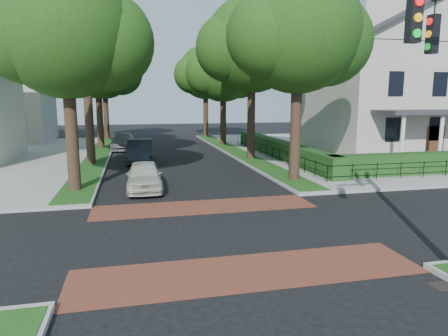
{
  "coord_description": "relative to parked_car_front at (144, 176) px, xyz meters",
  "views": [
    {
      "loc": [
        -2.77,
        -12.41,
        4.35
      ],
      "look_at": [
        0.79,
        3.12,
        1.6
      ],
      "focal_mm": 32.0,
      "sensor_mm": 36.0,
      "label": 1
    }
  ],
  "objects": [
    {
      "name": "ground",
      "position": [
        2.3,
        -6.84,
        -0.7
      ],
      "size": [
        120.0,
        120.0,
        0.0
      ],
      "primitive_type": "plane",
      "color": "black",
      "rests_on": "ground"
    },
    {
      "name": "sidewalk_ne",
      "position": [
        21.8,
        12.16,
        -0.63
      ],
      "size": [
        30.0,
        30.0,
        0.15
      ],
      "primitive_type": "cube",
      "color": "gray",
      "rests_on": "ground"
    },
    {
      "name": "crosswalk_far",
      "position": [
        2.3,
        -3.64,
        -0.7
      ],
      "size": [
        9.0,
        2.2,
        0.01
      ],
      "primitive_type": "cube",
      "color": "brown",
      "rests_on": "ground"
    },
    {
      "name": "crosswalk_near",
      "position": [
        2.3,
        -10.04,
        -0.7
      ],
      "size": [
        9.0,
        2.2,
        0.01
      ],
      "primitive_type": "cube",
      "color": "brown",
      "rests_on": "ground"
    },
    {
      "name": "storm_drain",
      "position": [
        6.6,
        -11.84,
        -0.7
      ],
      "size": [
        0.65,
        0.45,
        0.01
      ],
      "primitive_type": "cube",
      "color": "black",
      "rests_on": "ground"
    },
    {
      "name": "grass_strip_ne",
      "position": [
        7.7,
        12.26,
        -0.54
      ],
      "size": [
        1.6,
        29.8,
        0.02
      ],
      "primitive_type": "cube",
      "color": "#184112",
      "rests_on": "sidewalk_ne"
    },
    {
      "name": "grass_strip_nw",
      "position": [
        -3.1,
        12.26,
        -0.54
      ],
      "size": [
        1.6,
        29.8,
        0.02
      ],
      "primitive_type": "cube",
      "color": "#184112",
      "rests_on": "sidewalk_nw"
    },
    {
      "name": "tree_right_near",
      "position": [
        7.9,
        0.39,
        6.92
      ],
      "size": [
        7.75,
        6.67,
        10.66
      ],
      "color": "black",
      "rests_on": "sidewalk_ne"
    },
    {
      "name": "tree_right_mid",
      "position": [
        7.91,
        8.41,
        7.29
      ],
      "size": [
        8.25,
        7.09,
        11.22
      ],
      "color": "black",
      "rests_on": "sidewalk_ne"
    },
    {
      "name": "tree_right_far",
      "position": [
        7.9,
        17.38,
        6.2
      ],
      "size": [
        7.25,
        6.23,
        9.74
      ],
      "color": "black",
      "rests_on": "sidewalk_ne"
    },
    {
      "name": "tree_right_back",
      "position": [
        7.9,
        26.39,
        6.56
      ],
      "size": [
        7.5,
        6.45,
        10.2
      ],
      "color": "black",
      "rests_on": "sidewalk_ne"
    },
    {
      "name": "tree_left_near",
      "position": [
        -3.1,
        0.39,
        6.56
      ],
      "size": [
        7.5,
        6.45,
        10.2
      ],
      "color": "black",
      "rests_on": "sidewalk_nw"
    },
    {
      "name": "tree_left_mid",
      "position": [
        -3.09,
        8.4,
        7.64
      ],
      "size": [
        8.0,
        6.88,
        11.48
      ],
      "color": "black",
      "rests_on": "sidewalk_nw"
    },
    {
      "name": "tree_left_far",
      "position": [
        -3.1,
        17.37,
        6.42
      ],
      "size": [
        7.0,
        6.02,
        9.86
      ],
      "color": "black",
      "rests_on": "sidewalk_nw"
    },
    {
      "name": "tree_left_back",
      "position": [
        -3.1,
        26.39,
        6.71
      ],
      "size": [
        7.75,
        6.66,
        10.44
      ],
      "color": "black",
      "rests_on": "sidewalk_nw"
    },
    {
      "name": "hedge_main_road",
      "position": [
        10.0,
        8.16,
        0.05
      ],
      "size": [
        1.0,
        18.0,
        1.2
      ],
      "primitive_type": "cube",
      "color": "#193E15",
      "rests_on": "sidewalk_ne"
    },
    {
      "name": "fence_main_road",
      "position": [
        9.2,
        8.16,
        -0.1
      ],
      "size": [
        0.06,
        18.0,
        0.9
      ],
      "primitive_type": null,
      "color": "black",
      "rests_on": "sidewalk_ne"
    },
    {
      "name": "house_victorian",
      "position": [
        19.81,
        9.07,
        5.32
      ],
      "size": [
        13.0,
        13.05,
        12.48
      ],
      "color": "#B8B3A6",
      "rests_on": "sidewalk_ne"
    },
    {
      "name": "house_left_far",
      "position": [
        -13.19,
        25.15,
        4.34
      ],
      "size": [
        10.0,
        9.0,
        10.14
      ],
      "color": "#B8B3A6",
      "rests_on": "sidewalk_nw"
    },
    {
      "name": "parked_car_front",
      "position": [
        0.0,
        0.0,
        0.0
      ],
      "size": [
        1.74,
        4.16,
        1.4
      ],
      "primitive_type": "imported",
      "rotation": [
        0.0,
        0.0,
        -0.02
      ],
      "color": "beige",
      "rests_on": "ground"
    },
    {
      "name": "parked_car_middle",
      "position": [
        0.0,
        8.76,
        0.09
      ],
      "size": [
        1.91,
        4.9,
        1.59
      ],
      "primitive_type": "imported",
      "rotation": [
        0.0,
        0.0,
        -0.05
      ],
      "color": "black",
      "rests_on": "ground"
    },
    {
      "name": "parked_car_rear",
      "position": [
        -1.3,
        16.6,
        0.02
      ],
      "size": [
        2.12,
        5.03,
        1.45
      ],
      "primitive_type": "imported",
      "rotation": [
        0.0,
        0.0,
        -0.02
      ],
      "color": "slate",
      "rests_on": "ground"
    }
  ]
}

